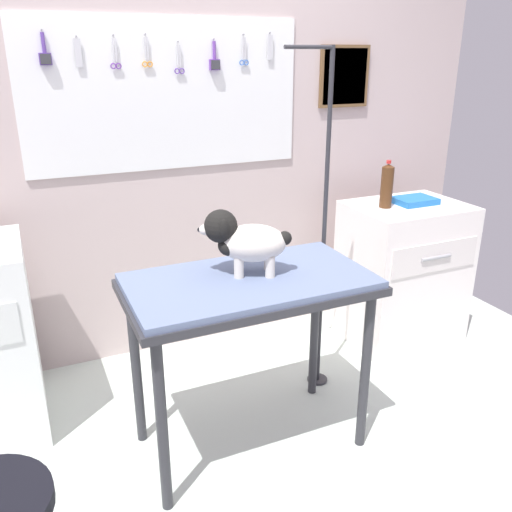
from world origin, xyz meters
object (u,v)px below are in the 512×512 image
cabinet_right (402,272)px  grooming_arm (322,242)px  soda_bottle (387,186)px  dog (244,240)px  grooming_table (249,297)px

cabinet_right → grooming_arm: bearing=-161.2°
cabinet_right → soda_bottle: size_ratio=3.15×
cabinet_right → soda_bottle: bearing=175.8°
dog → soda_bottle: soda_bottle is taller
grooming_table → grooming_arm: bearing=29.7°
grooming_table → grooming_arm: size_ratio=0.60×
soda_bottle → cabinet_right: bearing=-4.2°
dog → grooming_table: bearing=-86.7°
grooming_table → dog: bearing=93.3°
grooming_arm → cabinet_right: size_ratio=2.01×
grooming_arm → soda_bottle: grooming_arm is taller
cabinet_right → soda_bottle: 0.58m
grooming_arm → soda_bottle: 0.66m
grooming_table → dog: size_ratio=2.75×
dog → soda_bottle: bearing=25.0°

